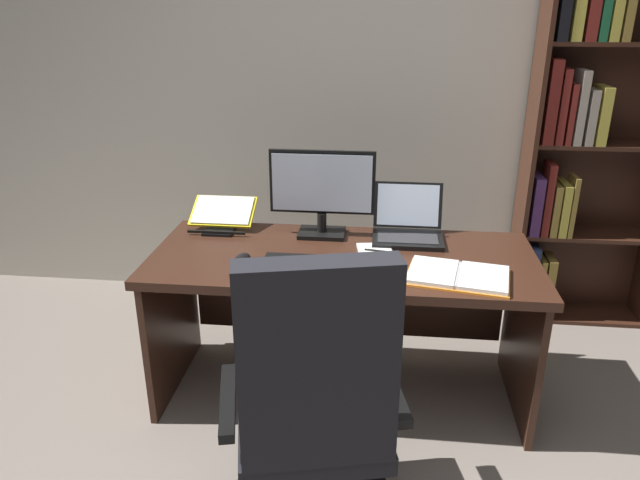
{
  "coord_description": "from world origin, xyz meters",
  "views": [
    {
      "loc": [
        0.06,
        -1.35,
        1.75
      ],
      "look_at": [
        -0.19,
        0.99,
        0.8
      ],
      "focal_mm": 33.3,
      "sensor_mm": 36.0,
      "label": 1
    }
  ],
  "objects_px": {
    "reading_stand_with_book": "(222,214)",
    "office_chair": "(314,424)",
    "notepad": "(376,253)",
    "computer_mouse": "(243,259)",
    "monitor": "(322,193)",
    "keyboard": "(313,264)",
    "pen": "(380,251)",
    "desk": "(344,287)",
    "open_binder": "(458,275)",
    "bookshelf": "(585,137)",
    "laptop": "(408,227)"
  },
  "relations": [
    {
      "from": "desk",
      "to": "office_chair",
      "type": "distance_m",
      "value": 0.9
    },
    {
      "from": "reading_stand_with_book",
      "to": "notepad",
      "type": "height_order",
      "value": "reading_stand_with_book"
    },
    {
      "from": "reading_stand_with_book",
      "to": "notepad",
      "type": "xyz_separation_m",
      "value": [
        0.76,
        -0.26,
        -0.06
      ]
    },
    {
      "from": "office_chair",
      "to": "pen",
      "type": "relative_size",
      "value": 7.81
    },
    {
      "from": "laptop",
      "to": "keyboard",
      "type": "distance_m",
      "value": 0.55
    },
    {
      "from": "monitor",
      "to": "open_binder",
      "type": "bearing_deg",
      "value": -35.2
    },
    {
      "from": "desk",
      "to": "open_binder",
      "type": "xyz_separation_m",
      "value": [
        0.48,
        -0.26,
        0.2
      ]
    },
    {
      "from": "notepad",
      "to": "desk",
      "type": "bearing_deg",
      "value": 162.61
    },
    {
      "from": "desk",
      "to": "keyboard",
      "type": "height_order",
      "value": "keyboard"
    },
    {
      "from": "reading_stand_with_book",
      "to": "office_chair",
      "type": "bearing_deg",
      "value": -62.26
    },
    {
      "from": "notepad",
      "to": "pen",
      "type": "height_order",
      "value": "pen"
    },
    {
      "from": "office_chair",
      "to": "reading_stand_with_book",
      "type": "distance_m",
      "value": 1.29
    },
    {
      "from": "keyboard",
      "to": "computer_mouse",
      "type": "bearing_deg",
      "value": 180.0
    },
    {
      "from": "keyboard",
      "to": "pen",
      "type": "xyz_separation_m",
      "value": [
        0.28,
        0.16,
        0.0
      ]
    },
    {
      "from": "keyboard",
      "to": "open_binder",
      "type": "distance_m",
      "value": 0.6
    },
    {
      "from": "reading_stand_with_book",
      "to": "keyboard",
      "type": "bearing_deg",
      "value": -40.27
    },
    {
      "from": "bookshelf",
      "to": "open_binder",
      "type": "xyz_separation_m",
      "value": [
        -0.75,
        -1.09,
        -0.35
      ]
    },
    {
      "from": "desk",
      "to": "bookshelf",
      "type": "bearing_deg",
      "value": 33.85
    },
    {
      "from": "pen",
      "to": "office_chair",
      "type": "bearing_deg",
      "value": -102.83
    },
    {
      "from": "notepad",
      "to": "monitor",
      "type": "bearing_deg",
      "value": 141.77
    },
    {
      "from": "office_chair",
      "to": "reading_stand_with_book",
      "type": "relative_size",
      "value": 3.52
    },
    {
      "from": "computer_mouse",
      "to": "notepad",
      "type": "relative_size",
      "value": 0.5
    },
    {
      "from": "bookshelf",
      "to": "computer_mouse",
      "type": "distance_m",
      "value": 1.98
    },
    {
      "from": "keyboard",
      "to": "computer_mouse",
      "type": "height_order",
      "value": "computer_mouse"
    },
    {
      "from": "laptop",
      "to": "bookshelf",
      "type": "bearing_deg",
      "value": 34.92
    },
    {
      "from": "computer_mouse",
      "to": "notepad",
      "type": "height_order",
      "value": "computer_mouse"
    },
    {
      "from": "bookshelf",
      "to": "keyboard",
      "type": "bearing_deg",
      "value": -142.52
    },
    {
      "from": "reading_stand_with_book",
      "to": "pen",
      "type": "distance_m",
      "value": 0.82
    },
    {
      "from": "monitor",
      "to": "open_binder",
      "type": "xyz_separation_m",
      "value": [
        0.6,
        -0.42,
        -0.2
      ]
    },
    {
      "from": "open_binder",
      "to": "notepad",
      "type": "height_order",
      "value": "open_binder"
    },
    {
      "from": "office_chair",
      "to": "open_binder",
      "type": "height_order",
      "value": "office_chair"
    },
    {
      "from": "office_chair",
      "to": "computer_mouse",
      "type": "distance_m",
      "value": 0.84
    },
    {
      "from": "bookshelf",
      "to": "keyboard",
      "type": "height_order",
      "value": "bookshelf"
    },
    {
      "from": "desk",
      "to": "monitor",
      "type": "relative_size",
      "value": 3.44
    },
    {
      "from": "keyboard",
      "to": "computer_mouse",
      "type": "relative_size",
      "value": 4.04
    },
    {
      "from": "computer_mouse",
      "to": "reading_stand_with_book",
      "type": "bearing_deg",
      "value": 115.15
    },
    {
      "from": "office_chair",
      "to": "monitor",
      "type": "xyz_separation_m",
      "value": [
        -0.09,
        1.06,
        0.46
      ]
    },
    {
      "from": "monitor",
      "to": "keyboard",
      "type": "bearing_deg",
      "value": -90.0
    },
    {
      "from": "bookshelf",
      "to": "reading_stand_with_book",
      "type": "bearing_deg",
      "value": -161.64
    },
    {
      "from": "keyboard",
      "to": "bookshelf",
      "type": "bearing_deg",
      "value": 37.48
    },
    {
      "from": "bookshelf",
      "to": "laptop",
      "type": "bearing_deg",
      "value": -145.08
    },
    {
      "from": "pen",
      "to": "notepad",
      "type": "bearing_deg",
      "value": 180.0
    },
    {
      "from": "desk",
      "to": "reading_stand_with_book",
      "type": "xyz_separation_m",
      "value": [
        -0.62,
        0.21,
        0.26
      ]
    },
    {
      "from": "laptop",
      "to": "computer_mouse",
      "type": "xyz_separation_m",
      "value": [
        -0.7,
        -0.38,
        -0.03
      ]
    },
    {
      "from": "office_chair",
      "to": "notepad",
      "type": "bearing_deg",
      "value": 65.21
    },
    {
      "from": "keyboard",
      "to": "reading_stand_with_book",
      "type": "xyz_separation_m",
      "value": [
        -0.5,
        0.42,
        0.05
      ]
    },
    {
      "from": "bookshelf",
      "to": "pen",
      "type": "relative_size",
      "value": 14.89
    },
    {
      "from": "reading_stand_with_book",
      "to": "bookshelf",
      "type": "bearing_deg",
      "value": 18.36
    },
    {
      "from": "desk",
      "to": "laptop",
      "type": "xyz_separation_m",
      "value": [
        0.29,
        0.17,
        0.24
      ]
    },
    {
      "from": "laptop",
      "to": "keyboard",
      "type": "xyz_separation_m",
      "value": [
        -0.4,
        -0.38,
        -0.04
      ]
    }
  ]
}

